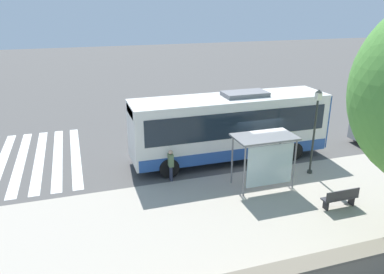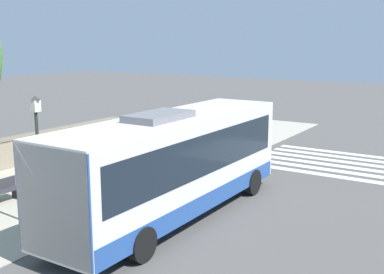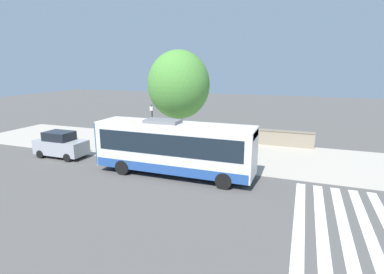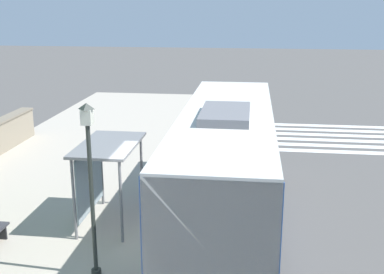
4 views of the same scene
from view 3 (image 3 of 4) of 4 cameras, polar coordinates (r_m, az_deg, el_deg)
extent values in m
plane|color=#514F4C|center=(22.13, -4.13, -5.34)|extent=(120.00, 120.00, 0.00)
cube|color=#ADA393|center=(26.10, -0.02, -2.39)|extent=(9.00, 44.00, 0.02)
cube|color=silver|center=(15.70, 19.76, -14.19)|extent=(9.00, 0.50, 0.01)
cube|color=silver|center=(15.74, 23.32, -14.43)|extent=(9.00, 0.50, 0.01)
cube|color=silver|center=(15.84, 26.86, -14.62)|extent=(9.00, 0.50, 0.01)
cube|color=silver|center=(16.00, 30.34, -14.76)|extent=(9.00, 0.50, 0.01)
cube|color=gray|center=(29.65, 2.72, 0.81)|extent=(0.50, 20.00, 1.34)
cube|color=#776C5B|center=(29.51, 2.74, 2.16)|extent=(0.60, 20.00, 0.08)
cube|color=silver|center=(19.61, -3.43, -1.79)|extent=(2.52, 10.51, 3.02)
cube|color=black|center=(19.51, -3.44, -0.68)|extent=(2.56, 9.67, 1.33)
cube|color=#264C93|center=(19.95, -3.38, -5.14)|extent=(2.56, 10.30, 0.60)
cube|color=#264C93|center=(22.19, -15.86, -0.51)|extent=(2.56, 0.06, 2.90)
cube|color=black|center=(17.90, 11.97, 0.46)|extent=(1.89, 0.08, 0.42)
cube|color=slate|center=(19.58, -5.61, 3.00)|extent=(1.26, 2.31, 0.22)
cylinder|color=black|center=(20.01, 7.76, -5.95)|extent=(0.30, 1.00, 1.00)
cylinder|color=black|center=(17.85, 6.04, -8.31)|extent=(0.30, 1.00, 1.00)
cylinder|color=black|center=(22.46, -9.79, -3.88)|extent=(0.30, 1.00, 1.00)
cylinder|color=black|center=(20.56, -13.10, -5.65)|extent=(0.30, 1.00, 1.00)
cylinder|color=slate|center=(22.78, -3.91, -1.65)|extent=(0.08, 0.08, 2.39)
cylinder|color=slate|center=(21.91, 2.01, -2.24)|extent=(0.08, 0.08, 2.39)
cylinder|color=slate|center=(23.95, -2.61, -0.90)|extent=(0.08, 0.08, 2.39)
cylinder|color=slate|center=(23.12, 3.05, -1.42)|extent=(0.08, 0.08, 2.39)
cube|color=slate|center=(22.63, -0.41, 1.49)|extent=(1.62, 2.78, 0.08)
cube|color=silver|center=(23.46, 0.15, -0.89)|extent=(0.03, 2.23, 1.91)
cylinder|color=#2D3347|center=(20.49, 8.06, -5.86)|extent=(0.12, 0.12, 0.76)
cylinder|color=#2D3347|center=(20.34, 7.96, -6.00)|extent=(0.12, 0.12, 0.76)
cube|color=#59724C|center=(20.21, 8.07, -4.09)|extent=(0.34, 0.22, 0.61)
sphere|color=tan|center=(20.09, 8.11, -2.98)|extent=(0.21, 0.21, 0.21)
cube|color=#333338|center=(26.33, -2.61, -1.27)|extent=(0.40, 1.59, 0.06)
cube|color=#333338|center=(26.43, -2.47, -0.70)|extent=(0.04, 1.59, 0.40)
cube|color=black|center=(26.64, -3.86, -1.62)|extent=(0.32, 0.06, 0.45)
cube|color=black|center=(26.16, -1.33, -1.87)|extent=(0.32, 0.06, 0.45)
cylinder|color=#2D332D|center=(23.98, -7.37, -3.74)|extent=(0.24, 0.24, 0.16)
cylinder|color=#2D332D|center=(23.52, -7.50, 0.47)|extent=(0.10, 0.10, 3.78)
cube|color=silver|center=(23.16, -7.66, 5.46)|extent=(0.24, 0.24, 0.35)
pyramid|color=#2D332D|center=(23.13, -7.67, 6.06)|extent=(0.28, 0.28, 0.14)
cylinder|color=brown|center=(28.87, -2.47, 2.97)|extent=(0.59, 0.59, 3.81)
ellipsoid|color=#4C8C38|center=(28.46, -2.54, 9.92)|extent=(5.81, 5.81, 6.39)
cube|color=#9EA0A8|center=(25.98, -23.64, -1.74)|extent=(1.82, 4.13, 1.10)
cube|color=black|center=(25.85, -23.99, 0.20)|extent=(1.55, 2.15, 0.69)
cylinder|color=black|center=(25.82, -20.07, -2.67)|extent=(0.22, 0.64, 0.64)
cylinder|color=black|center=(24.60, -22.65, -3.66)|extent=(0.22, 0.64, 0.64)
cylinder|color=black|center=(27.61, -24.33, -2.05)|extent=(0.22, 0.64, 0.64)
cylinder|color=black|center=(26.48, -26.92, -2.94)|extent=(0.22, 0.64, 0.64)
camera|label=1|loc=(34.61, 21.13, 14.09)|focal=35.00mm
camera|label=2|loc=(22.22, -47.37, 6.03)|focal=45.00mm
camera|label=4|loc=(26.67, -31.40, 9.91)|focal=45.00mm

